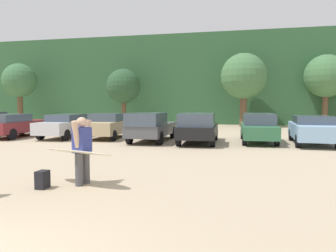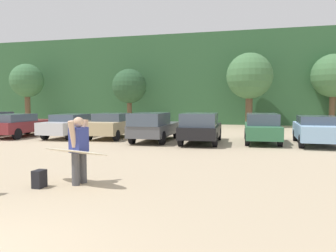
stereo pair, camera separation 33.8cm
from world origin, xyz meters
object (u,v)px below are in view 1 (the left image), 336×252
Objects in this scene: parked_car_forest_green at (258,127)px; person_adult at (82,147)px; parked_car_dark_gray at (151,126)px; parked_car_maroon at (15,125)px; parked_car_silver at (67,125)px; parked_car_tan at (108,125)px; parked_car_sky_blue at (313,129)px; parked_car_black at (198,127)px; backpack_dropped at (42,180)px; surfboard_cream at (78,152)px.

person_adult reaches higher than parked_car_forest_green.
parked_car_dark_gray is at bearing -75.83° from person_adult.
parked_car_silver is (3.20, 0.60, -0.01)m from parked_car_maroon.
parked_car_silver is at bearing 91.35° from parked_car_tan.
parked_car_sky_blue is (8.32, 0.87, -0.05)m from parked_car_dark_gray.
parked_car_dark_gray is at bearing -99.26° from parked_car_silver.
parked_car_forest_green is 11.78m from person_adult.
parked_car_black is 10.29× the size of backpack_dropped.
person_adult reaches higher than parked_car_tan.
parked_car_sky_blue reaches higher than surfboard_cream.
parked_car_maroon is 0.98× the size of parked_car_dark_gray.
parked_car_dark_gray is 1.01× the size of parked_car_forest_green.
parked_car_maroon is 10.44× the size of backpack_dropped.
parked_car_sky_blue is at bearing -116.67° from person_adult.
parked_car_sky_blue is 10.36× the size of backpack_dropped.
parked_car_maroon is 17.08m from parked_car_sky_blue.
parked_car_black is 9.63m from person_adult.
parked_car_maroon is at bearing 90.28° from parked_car_forest_green.
backpack_dropped is at bearing -179.61° from parked_car_dark_gray.
surfboard_cream reaches higher than backpack_dropped.
parked_car_silver is at bearing -79.65° from parked_car_maroon.
parked_car_maroon reaches higher than parked_car_silver.
parked_car_maroon is 5.83m from parked_car_tan.
parked_car_forest_green reaches higher than backpack_dropped.
parked_car_dark_gray reaches higher than parked_car_maroon.
parked_car_silver is 12.41m from person_adult.
parked_car_tan reaches higher than backpack_dropped.
parked_car_dark_gray is 2.60m from parked_car_black.
parked_car_maroon is 8.75m from parked_car_dark_gray.
parked_car_silver is 13.87m from parked_car_sky_blue.
surfboard_cream is at bearing 166.74° from parked_car_black.
parked_car_forest_green is at bearing -88.56° from parked_car_silver.
parked_car_sky_blue is at bearing -109.19° from surfboard_cream.
parked_car_dark_gray is 9.69m from person_adult.
parked_car_tan is 11.46m from surfboard_cream.
parked_car_dark_gray reaches higher than parked_car_forest_green.
parked_car_tan reaches higher than parked_car_sky_blue.
parked_car_sky_blue is at bearing -100.11° from parked_car_forest_green.
parked_car_forest_green is at bearing -79.02° from parked_car_dark_gray.
parked_car_maroon is 13.86m from backpack_dropped.
parked_car_dark_gray is 10.60× the size of backpack_dropped.
parked_car_black is (11.34, -0.43, 0.07)m from parked_car_maroon.
person_adult is 1.27m from backpack_dropped.
parked_car_tan is (5.78, 0.76, 0.01)m from parked_car_maroon.
backpack_dropped is at bearing -139.89° from parked_car_maroon.
parked_car_black is 10.40m from backpack_dropped.
person_adult is at bearing -174.88° from parked_car_dark_gray.
parked_car_forest_green is at bearing -86.74° from parked_car_maroon.
parked_car_dark_gray is (8.75, -0.30, 0.06)m from parked_car_maroon.
backpack_dropped is (-2.36, -10.11, -0.61)m from parked_car_black.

